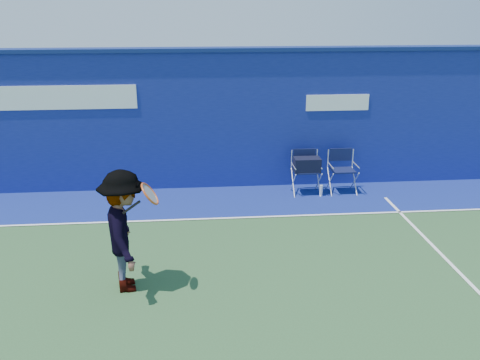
{
  "coord_description": "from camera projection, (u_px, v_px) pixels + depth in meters",
  "views": [
    {
      "loc": [
        0.5,
        -5.86,
        3.96
      ],
      "look_at": [
        1.24,
        2.6,
        1.0
      ],
      "focal_mm": 38.0,
      "sensor_mm": 36.0,
      "label": 1
    }
  ],
  "objects": [
    {
      "name": "water_bottle",
      "position": [
        321.0,
        191.0,
        10.99
      ],
      "size": [
        0.07,
        0.07,
        0.25
      ],
      "primitive_type": "cylinder",
      "color": "silver",
      "rests_on": "ground"
    },
    {
      "name": "court_lines",
      "position": [
        167.0,
        292.0,
        7.34
      ],
      "size": [
        24.0,
        12.0,
        0.01
      ],
      "color": "white",
      "rests_on": "out_of_bounds_strip"
    },
    {
      "name": "tennis_player",
      "position": [
        125.0,
        231.0,
        7.2
      ],
      "size": [
        0.96,
        1.27,
        1.8
      ],
      "color": "#EA4738",
      "rests_on": "ground"
    },
    {
      "name": "directors_chair_right",
      "position": [
        342.0,
        179.0,
        11.18
      ],
      "size": [
        0.56,
        0.5,
        0.94
      ],
      "color": "silver",
      "rests_on": "ground"
    },
    {
      "name": "ground",
      "position": [
        165.0,
        317.0,
        6.78
      ],
      "size": [
        80.0,
        80.0,
        0.0
      ],
      "primitive_type": "plane",
      "color": "#2B4F2A",
      "rests_on": "ground"
    },
    {
      "name": "directors_chair_left",
      "position": [
        306.0,
        176.0,
        11.07
      ],
      "size": [
        0.57,
        0.51,
        0.95
      ],
      "color": "silver",
      "rests_on": "ground"
    },
    {
      "name": "stadium_wall",
      "position": [
        174.0,
        119.0,
        11.16
      ],
      "size": [
        24.0,
        0.5,
        3.08
      ],
      "color": "navy",
      "rests_on": "ground"
    },
    {
      "name": "out_of_bounds_strip",
      "position": [
        175.0,
        203.0,
        10.64
      ],
      "size": [
        24.0,
        1.8,
        0.01
      ],
      "primitive_type": "cube",
      "color": "navy",
      "rests_on": "ground"
    }
  ]
}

